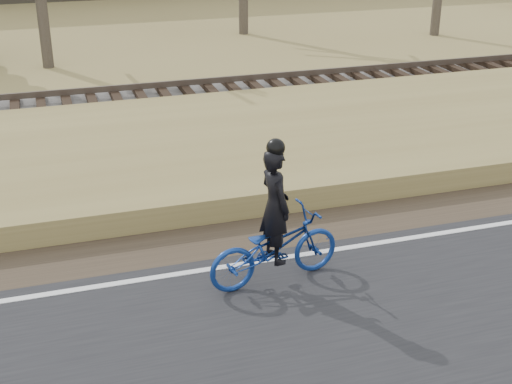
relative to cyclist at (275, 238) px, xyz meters
name	(u,v)px	position (x,y,z in m)	size (l,w,h in m)	color
ground	(270,270)	(0.06, 0.38, -0.75)	(120.00, 120.00, 0.00)	#96864C
road	(335,367)	(0.06, -2.12, -0.72)	(120.00, 6.00, 0.06)	black
edge_line	(266,260)	(0.06, 0.58, -0.68)	(120.00, 0.12, 0.01)	silver
shoulder	(247,235)	(0.06, 1.58, -0.73)	(120.00, 1.60, 0.04)	#473A2B
embankment	(204,162)	(0.06, 4.58, -0.53)	(120.00, 5.00, 0.44)	#96864C
ballast	(168,109)	(0.06, 8.38, -0.52)	(120.00, 3.00, 0.45)	slate
railroad	(167,97)	(0.06, 8.38, -0.22)	(120.00, 2.40, 0.29)	black
cyclist	(275,238)	(0.00, 0.00, 0.00)	(2.13, 1.02, 2.19)	navy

